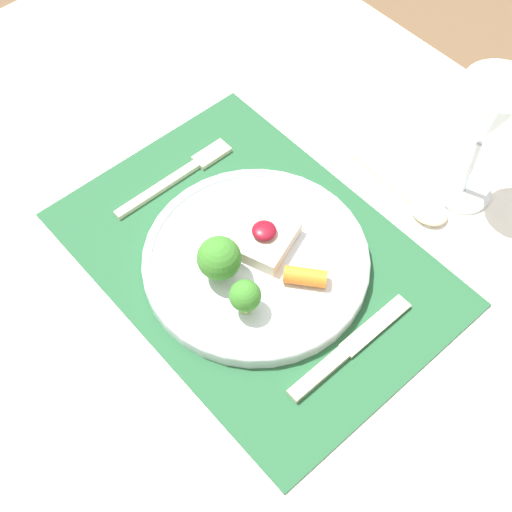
{
  "coord_description": "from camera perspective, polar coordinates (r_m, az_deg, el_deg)",
  "views": [
    {
      "loc": [
        0.36,
        -0.31,
        1.49
      ],
      "look_at": [
        0.01,
        -0.01,
        0.79
      ],
      "focal_mm": 50.0,
      "sensor_mm": 36.0,
      "label": 1
    }
  ],
  "objects": [
    {
      "name": "knife",
      "position": [
        0.8,
        6.95,
        -7.77
      ],
      "size": [
        0.02,
        0.18,
        0.01
      ],
      "rotation": [
        0.0,
        0.0,
        0.05
      ],
      "color": "beige",
      "rests_on": "placemat"
    },
    {
      "name": "ground_plane",
      "position": [
        1.56,
        -0.08,
        -15.71
      ],
      "size": [
        8.0,
        8.0,
        0.0
      ],
      "primitive_type": "plane",
      "color": "brown"
    },
    {
      "name": "dining_table",
      "position": [
        0.96,
        -0.13,
        -3.69
      ],
      "size": [
        1.24,
        0.91,
        0.76
      ],
      "color": "white",
      "rests_on": "ground_plane"
    },
    {
      "name": "wine_glass_near",
      "position": [
        0.87,
        18.09,
        10.28
      ],
      "size": [
        0.08,
        0.08,
        0.18
      ],
      "color": "white",
      "rests_on": "dining_table"
    },
    {
      "name": "spoon",
      "position": [
        0.93,
        12.85,
        4.14
      ],
      "size": [
        0.17,
        0.04,
        0.01
      ],
      "rotation": [
        0.0,
        0.0,
        -0.06
      ],
      "color": "beige",
      "rests_on": "dining_table"
    },
    {
      "name": "placemat",
      "position": [
        0.86,
        -0.14,
        -0.17
      ],
      "size": [
        0.46,
        0.33,
        0.0
      ],
      "primitive_type": "cube",
      "color": "#235633",
      "rests_on": "dining_table"
    },
    {
      "name": "fork",
      "position": [
        0.94,
        -5.96,
        6.57
      ],
      "size": [
        0.02,
        0.18,
        0.01
      ],
      "rotation": [
        0.0,
        0.0,
        0.05
      ],
      "color": "beige",
      "rests_on": "placemat"
    },
    {
      "name": "dinner_plate",
      "position": [
        0.84,
        -0.13,
        -0.28
      ],
      "size": [
        0.27,
        0.27,
        0.08
      ],
      "color": "silver",
      "rests_on": "placemat"
    }
  ]
}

